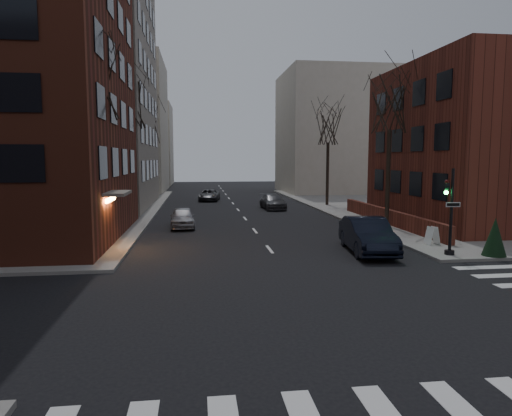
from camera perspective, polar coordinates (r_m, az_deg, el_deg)
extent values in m
plane|color=black|center=(12.05, 11.12, -16.38)|extent=(160.00, 160.00, 0.00)
cube|color=gray|center=(47.44, -24.75, 17.10)|extent=(18.00, 18.00, 28.00)
cube|color=maroon|center=(35.74, 27.10, 6.98)|extent=(12.00, 14.00, 11.00)
cube|color=maroon|center=(32.48, 16.13, -1.01)|extent=(0.35, 16.00, 1.00)
cube|color=beige|center=(66.66, -17.44, 9.73)|extent=(14.00, 16.00, 18.00)
cube|color=beige|center=(63.42, 9.85, 9.21)|extent=(14.00, 14.00, 16.00)
cube|color=beige|center=(83.10, -13.97, 7.70)|extent=(10.00, 12.00, 14.00)
cylinder|color=black|center=(22.86, 23.22, -0.45)|extent=(0.14, 0.14, 4.00)
cylinder|color=black|center=(23.14, 23.02, -5.13)|extent=(0.44, 0.44, 0.20)
imported|color=black|center=(22.65, 22.77, 1.67)|extent=(0.16, 0.20, 1.00)
sphere|color=#19FF4C|center=(22.57, 22.68, 1.79)|extent=(0.18, 0.18, 0.18)
cube|color=white|center=(22.72, 23.41, 0.39)|extent=(0.70, 0.03, 0.22)
cylinder|color=#2D231C|center=(25.10, -19.32, 3.29)|extent=(0.28, 0.28, 6.65)
cylinder|color=#2D231C|center=(36.91, -15.49, 4.52)|extent=(0.28, 0.28, 7.00)
cylinder|color=#2D231C|center=(50.82, -13.26, 4.59)|extent=(0.28, 0.28, 6.30)
cylinder|color=#2D231C|center=(31.14, 16.16, 3.58)|extent=(0.28, 0.28, 6.30)
cylinder|color=#2D231C|center=(44.33, 8.93, 4.24)|extent=(0.28, 0.28, 5.95)
cylinder|color=black|center=(32.89, -15.40, 3.47)|extent=(0.12, 0.12, 6.00)
sphere|color=#FFA54C|center=(32.90, -15.56, 8.87)|extent=(0.36, 0.36, 0.36)
cylinder|color=black|center=(52.76, -12.39, 4.51)|extent=(0.12, 0.12, 6.00)
sphere|color=#FFA54C|center=(52.76, -12.46, 7.87)|extent=(0.36, 0.36, 0.36)
imported|color=black|center=(23.00, 13.77, -3.33)|extent=(2.37, 5.39, 1.72)
imported|color=#AAA9AF|center=(30.85, -9.18, -1.18)|extent=(1.75, 4.01, 1.35)
imported|color=#3E3F43|center=(41.57, 2.11, 0.79)|extent=(2.07, 4.67, 1.33)
imported|color=#3C3D41|center=(49.92, -5.87, 1.61)|extent=(2.58, 4.64, 1.23)
cube|color=white|center=(25.47, 21.17, -3.20)|extent=(0.48, 0.63, 0.94)
cone|color=black|center=(23.61, 27.68, -3.21)|extent=(1.38, 1.38, 1.76)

